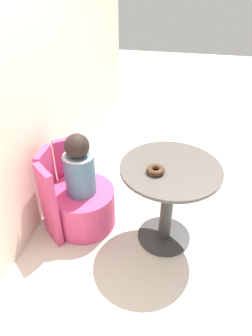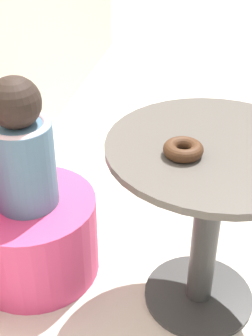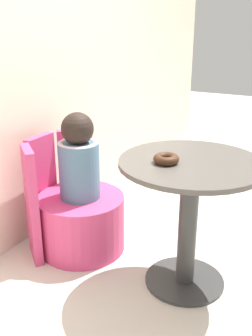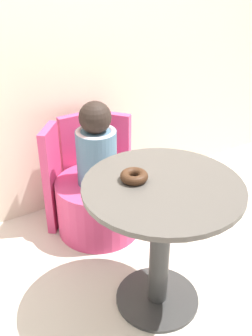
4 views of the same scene
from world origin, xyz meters
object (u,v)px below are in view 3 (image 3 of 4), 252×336
object	(u,v)px
round_table	(189,200)
tub_chair	(82,222)
child_figure	(79,159)
donut	(166,159)

from	to	relation	value
round_table	tub_chair	xyz separation A→B (m)	(0.03, 0.70, -0.32)
tub_chair	child_figure	xyz separation A→B (m)	(-0.00, -0.00, 0.42)
tub_chair	donut	size ratio (longest dim) A/B	4.24
round_table	tub_chair	size ratio (longest dim) A/B	1.36
child_figure	donut	xyz separation A→B (m)	(-0.12, -0.60, 0.14)
round_table	child_figure	bearing A→B (deg)	87.87
child_figure	donut	size ratio (longest dim) A/B	4.14
child_figure	tub_chair	bearing A→B (deg)	86.42
round_table	tub_chair	bearing A→B (deg)	87.87
round_table	child_figure	distance (m)	0.71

